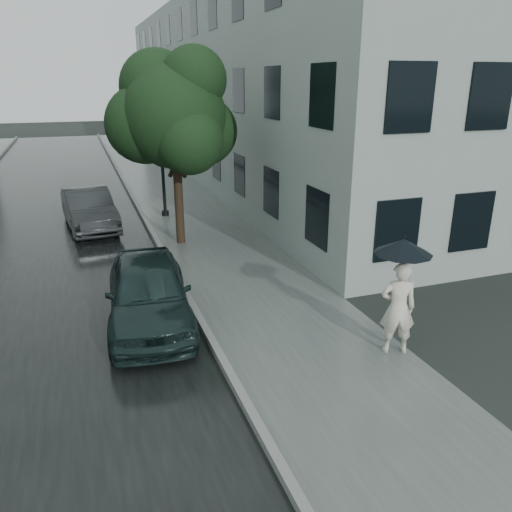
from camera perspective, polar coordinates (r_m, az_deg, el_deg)
name	(u,v)px	position (r m, az deg, el deg)	size (l,w,h in m)	color
ground	(293,342)	(10.20, 4.26, -9.74)	(120.00, 120.00, 0.00)	black
sidewalk	(183,206)	(21.08, -8.35, 5.69)	(3.50, 60.00, 0.01)	slate
kerb_near	(138,208)	(20.80, -13.30, 5.39)	(0.15, 60.00, 0.15)	slate
asphalt_road	(46,217)	(20.76, -22.92, 4.12)	(6.85, 60.00, 0.00)	black
building_near	(244,88)	(29.08, -1.34, 18.61)	(7.02, 36.00, 9.00)	gray
pedestrian	(398,308)	(9.78, 15.91, -5.75)	(0.67, 0.44, 1.83)	silver
umbrella	(404,247)	(9.37, 16.51, 1.03)	(1.26, 1.26, 1.39)	black
street_tree	(174,115)	(15.69, -9.41, 15.63)	(4.03, 3.66, 5.94)	#332619
lamp_post	(157,146)	(19.22, -11.27, 12.27)	(0.82, 0.48, 4.62)	black
car_near	(148,292)	(10.85, -12.20, -3.99)	(1.71, 4.24, 1.45)	black
car_far	(89,209)	(18.44, -18.55, 5.11)	(1.46, 4.20, 1.38)	#242729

